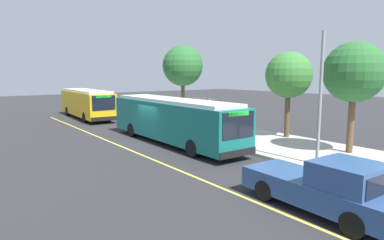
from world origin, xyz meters
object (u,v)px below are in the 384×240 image
Objects in this scene: waiting_bench at (204,124)px; transit_bus_main at (173,119)px; pickup_truck at (327,188)px; pedestrian_commuter at (205,121)px; route_sign_post at (208,112)px; transit_bus_second at (87,103)px.

transit_bus_main is at bearing -64.17° from waiting_bench.
pickup_truck is at bearing -9.27° from transit_bus_main.
pickup_truck is at bearing -23.64° from waiting_bench.
transit_bus_main is at bearing -79.70° from pedestrian_commuter.
transit_bus_main is at bearing 170.73° from pickup_truck.
route_sign_post is at bearing -33.91° from waiting_bench.
waiting_bench is 0.95× the size of pedestrian_commuter.
pickup_truck is at bearing -21.04° from route_sign_post.
route_sign_post is (2.66, -1.79, 1.32)m from waiting_bench.
transit_bus_second is 7.00× the size of waiting_bench.
transit_bus_second is 15.90m from pedestrian_commuter.
pedestrian_commuter is at bearing 12.61° from transit_bus_second.
pickup_truck is (12.31, -2.01, -0.76)m from transit_bus_main.
transit_bus_main reaches higher than pickup_truck.
pickup_truck is (28.40, -1.73, -0.76)m from transit_bus_second.
pickup_truck is 3.23× the size of pedestrian_commuter.
transit_bus_second is at bearing 176.50° from pickup_truck.
pedestrian_commuter is (15.51, 3.47, -0.50)m from transit_bus_second.
pickup_truck is 12.62m from route_sign_post.
route_sign_post is (0.58, 2.50, 0.34)m from transit_bus_main.
pickup_truck is 3.41× the size of waiting_bench.
transit_bus_second is at bearing -161.96° from waiting_bench.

